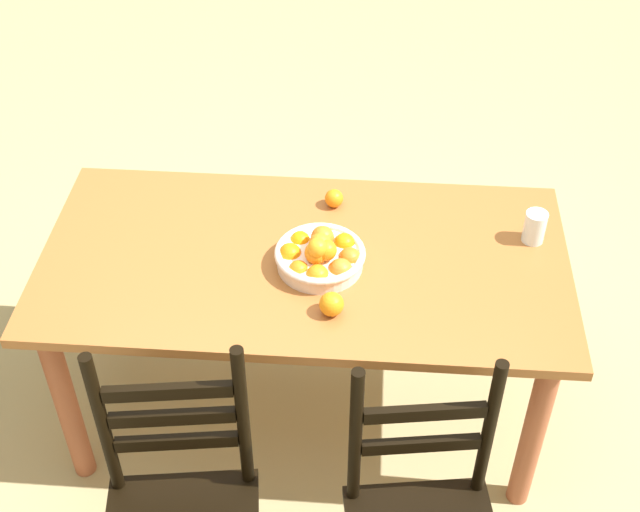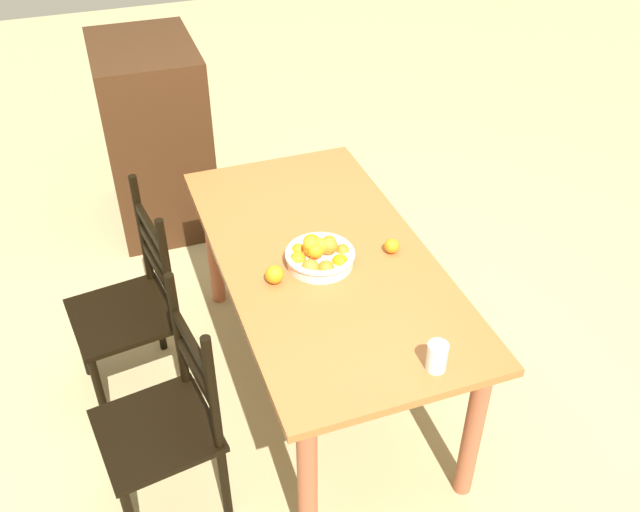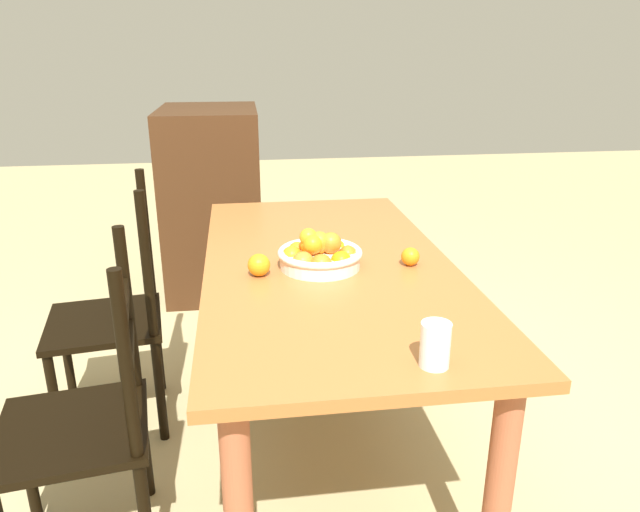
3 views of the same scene
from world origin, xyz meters
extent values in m
plane|color=tan|center=(0.00, 0.00, 0.00)|extent=(12.00, 12.00, 0.00)
cube|color=#9F5E2E|center=(0.00, 0.00, 0.74)|extent=(1.69, 0.85, 0.03)
cylinder|color=#A25437|center=(-0.75, -0.33, 0.36)|extent=(0.07, 0.07, 0.72)
cylinder|color=#A25437|center=(0.75, -0.33, 0.36)|extent=(0.07, 0.07, 0.72)
cylinder|color=#A25437|center=(-0.75, 0.33, 0.36)|extent=(0.07, 0.07, 0.72)
cylinder|color=#A25437|center=(0.75, 0.33, 0.36)|extent=(0.07, 0.07, 0.72)
cube|color=black|center=(0.27, 0.84, 0.44)|extent=(0.48, 0.48, 0.03)
cylinder|color=black|center=(0.43, 1.05, 0.22)|extent=(0.04, 0.04, 0.43)
cylinder|color=black|center=(0.06, 1.00, 0.22)|extent=(0.04, 0.04, 0.43)
cylinder|color=black|center=(0.48, 0.68, 0.22)|extent=(0.04, 0.04, 0.43)
cylinder|color=black|center=(0.11, 0.63, 0.22)|extent=(0.04, 0.04, 0.43)
cylinder|color=black|center=(0.48, 0.68, 0.73)|extent=(0.04, 0.04, 0.55)
cylinder|color=black|center=(0.11, 0.63, 0.73)|extent=(0.04, 0.04, 0.55)
cube|color=black|center=(0.29, 0.66, 0.64)|extent=(0.34, 0.07, 0.04)
cube|color=black|center=(0.29, 0.66, 0.75)|extent=(0.34, 0.07, 0.04)
cube|color=black|center=(0.29, 0.66, 0.86)|extent=(0.34, 0.07, 0.04)
cube|color=black|center=(-0.40, 0.80, 0.42)|extent=(0.47, 0.47, 0.03)
cylinder|color=black|center=(-0.25, 1.01, 0.21)|extent=(0.04, 0.04, 0.41)
cylinder|color=black|center=(-0.19, 0.65, 0.21)|extent=(0.04, 0.04, 0.41)
cylinder|color=black|center=(-0.55, 0.60, 0.21)|extent=(0.04, 0.04, 0.41)
cylinder|color=black|center=(-0.19, 0.65, 0.70)|extent=(0.04, 0.04, 0.53)
cylinder|color=black|center=(-0.55, 0.60, 0.70)|extent=(0.04, 0.04, 0.53)
cube|color=black|center=(-0.37, 0.63, 0.65)|extent=(0.32, 0.07, 0.04)
cube|color=black|center=(-0.37, 0.63, 0.79)|extent=(0.32, 0.07, 0.04)
cube|color=#3A2110|center=(1.69, 0.46, 0.56)|extent=(0.80, 0.58, 1.12)
cylinder|color=silver|center=(-0.05, 0.04, 0.78)|extent=(0.27, 0.27, 0.05)
torus|color=silver|center=(-0.05, 0.04, 0.81)|extent=(0.29, 0.29, 0.02)
sphere|color=orange|center=(0.04, 0.04, 0.80)|extent=(0.07, 0.07, 0.07)
sphere|color=orange|center=(0.01, 0.11, 0.80)|extent=(0.06, 0.06, 0.06)
sphere|color=orange|center=(-0.05, 0.13, 0.80)|extent=(0.07, 0.07, 0.07)
sphere|color=orange|center=(-0.12, 0.10, 0.80)|extent=(0.07, 0.07, 0.07)
sphere|color=orange|center=(-0.15, 0.04, 0.80)|extent=(0.07, 0.07, 0.07)
sphere|color=orange|center=(-0.13, -0.02, 0.80)|extent=(0.07, 0.07, 0.07)
sphere|color=orange|center=(-0.06, -0.06, 0.80)|extent=(0.06, 0.06, 0.06)
sphere|color=orange|center=(0.01, -0.03, 0.80)|extent=(0.07, 0.07, 0.07)
sphere|color=orange|center=(-0.05, 0.07, 0.86)|extent=(0.06, 0.06, 0.06)
sphere|color=orange|center=(-0.07, 0.06, 0.84)|extent=(0.07, 0.07, 0.07)
sphere|color=orange|center=(-0.05, 0.04, 0.84)|extent=(0.07, 0.07, 0.07)
sphere|color=orange|center=(-0.05, 0.04, 0.84)|extent=(0.07, 0.07, 0.07)
sphere|color=orange|center=(-0.06, 0.00, 0.84)|extent=(0.07, 0.07, 0.07)
sphere|color=orange|center=(-0.04, 0.07, 0.83)|extent=(0.07, 0.07, 0.07)
sphere|color=orange|center=(-0.10, 0.24, 0.79)|extent=(0.07, 0.07, 0.07)
sphere|color=orange|center=(-0.08, -0.27, 0.79)|extent=(0.06, 0.06, 0.06)
cylinder|color=silver|center=(-0.74, -0.14, 0.81)|extent=(0.07, 0.07, 0.11)
camera|label=1|loc=(-0.20, 2.06, 2.60)|focal=48.70mm
camera|label=2|loc=(-2.19, 0.80, 2.51)|focal=39.41mm
camera|label=3|loc=(-1.91, 0.30, 1.47)|focal=33.15mm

